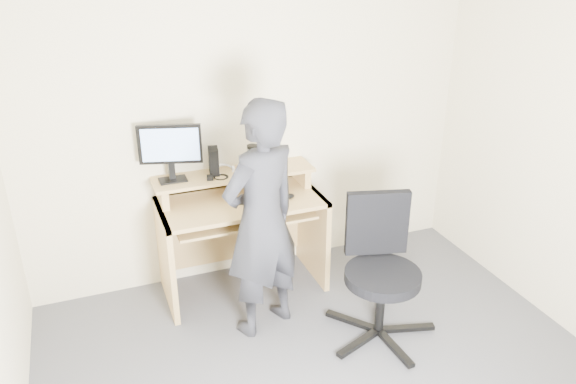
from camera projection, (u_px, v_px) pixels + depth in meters
back_wall at (253, 120)px, 4.22m from camera, size 3.50×0.02×2.50m
desk at (239, 220)px, 4.26m from camera, size 1.20×0.60×0.91m
monitor at (170, 148)px, 3.92m from camera, size 0.43×0.15×0.42m
external_drive at (214, 161)px, 4.11m from camera, size 0.09×0.14×0.20m
travel_mug at (253, 159)px, 4.16m from camera, size 0.09×0.09×0.18m
smartphone at (262, 171)px, 4.18m from camera, size 0.08×0.13×0.01m
charger at (210, 178)px, 4.04m from camera, size 0.05×0.05×0.03m
headphones at (224, 170)px, 4.20m from camera, size 0.19×0.19×0.06m
keyboard at (247, 215)px, 4.07m from camera, size 0.48×0.25×0.03m
mouse at (288, 196)px, 4.12m from camera, size 0.11×0.08×0.04m
office_chair at (380, 264)px, 3.73m from camera, size 0.76×0.74×0.96m
person at (262, 221)px, 3.65m from camera, size 0.70×0.59×1.64m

